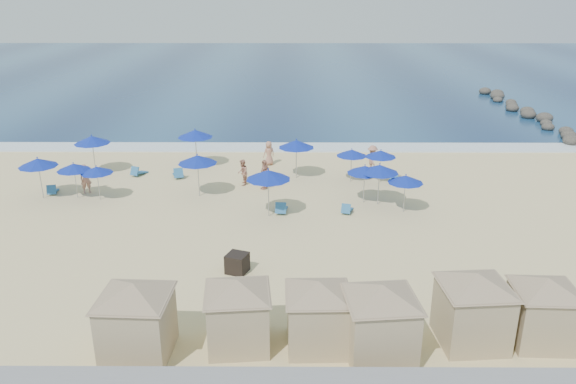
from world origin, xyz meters
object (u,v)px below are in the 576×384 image
object	(u,v)px
trash_bin	(237,263)
umbrella_6	(268,175)
umbrella_12	(380,169)
umbrella_7	(296,144)
umbrella_5	(197,159)
umbrella_8	(365,169)
rock_jetty	(534,116)
umbrella_11	(406,179)
umbrella_10	(381,154)
beachgoer_1	(243,172)
umbrella_9	(352,153)
cabana_2	(318,305)
cabana_3	(381,312)
umbrella_2	(92,140)
beachgoer_3	(372,159)
beachgoer_2	(265,174)
beachgoer_0	(86,179)
cabana_4	(474,299)
cabana_1	(238,304)
cabana_5	(545,302)
umbrella_3	(97,170)
umbrella_4	(195,134)
beachgoer_4	(269,153)
cabana_0	(136,310)
umbrella_0	(38,162)
umbrella_1	(74,167)

from	to	relation	value
trash_bin	umbrella_6	size ratio (longest dim) A/B	0.31
umbrella_12	umbrella_7	bearing A→B (deg)	134.60
umbrella_5	umbrella_8	size ratio (longest dim) A/B	1.13
rock_jetty	umbrella_11	distance (m)	27.38
umbrella_8	umbrella_11	size ratio (longest dim) A/B	1.04
umbrella_10	beachgoer_1	world-z (taller)	umbrella_10
umbrella_8	umbrella_9	size ratio (longest dim) A/B	1.05
cabana_2	umbrella_11	bearing A→B (deg)	66.56
cabana_3	umbrella_2	world-z (taller)	cabana_3
cabana_2	beachgoer_3	bearing A→B (deg)	76.82
umbrella_10	umbrella_11	size ratio (longest dim) A/B	1.00
cabana_3	beachgoer_1	xyz separation A→B (m)	(-5.92, 16.96, -0.88)
umbrella_5	beachgoer_2	world-z (taller)	umbrella_5
umbrella_9	beachgoer_0	world-z (taller)	umbrella_9
trash_bin	umbrella_8	xyz separation A→B (m)	(6.44, 8.24, 1.56)
trash_bin	cabana_4	size ratio (longest dim) A/B	0.18
rock_jetty	umbrella_5	world-z (taller)	umbrella_5
cabana_1	cabana_4	distance (m)	8.01
cabana_5	beachgoer_1	world-z (taller)	cabana_5
cabana_4	umbrella_7	world-z (taller)	cabana_4
umbrella_3	umbrella_4	size ratio (longest dim) A/B	0.78
beachgoer_3	beachgoer_4	size ratio (longest dim) A/B	1.11
rock_jetty	beachgoer_2	size ratio (longest dim) A/B	14.42
cabana_0	umbrella_5	world-z (taller)	cabana_0
umbrella_8	umbrella_12	size ratio (longest dim) A/B	0.94
cabana_3	umbrella_7	distance (m)	18.59
cabana_4	umbrella_12	distance (m)	13.04
cabana_0	umbrella_11	distance (m)	16.85
trash_bin	umbrella_2	xyz separation A→B (m)	(-10.55, 13.45, 1.84)
cabana_0	beachgoer_1	xyz separation A→B (m)	(2.11, 16.90, -0.88)
umbrella_9	umbrella_3	bearing A→B (deg)	-167.57
umbrella_7	beachgoer_4	size ratio (longest dim) A/B	1.56
umbrella_3	umbrella_7	world-z (taller)	umbrella_7
umbrella_2	umbrella_11	bearing A→B (deg)	-19.20
cabana_4	beachgoer_0	xyz separation A→B (m)	(-18.38, 14.75, -0.81)
umbrella_7	umbrella_4	bearing A→B (deg)	161.59
umbrella_12	beachgoer_4	distance (m)	9.83
cabana_1	cabana_3	xyz separation A→B (m)	(4.72, -0.58, 0.10)
umbrella_0	umbrella_5	world-z (taller)	umbrella_5
umbrella_1	umbrella_11	bearing A→B (deg)	-6.21
cabana_3	umbrella_9	xyz separation A→B (m)	(0.83, 17.66, 0.19)
umbrella_3	umbrella_1	bearing A→B (deg)	170.32
umbrella_2	umbrella_1	bearing A→B (deg)	-84.42
trash_bin	beachgoer_2	world-z (taller)	beachgoer_2
umbrella_5	umbrella_9	bearing A→B (deg)	15.84
rock_jetty	umbrella_12	size ratio (longest dim) A/B	10.97
umbrella_9	umbrella_0	bearing A→B (deg)	-170.60
umbrella_9	beachgoer_2	distance (m)	5.61
cabana_1	umbrella_0	world-z (taller)	cabana_1
cabana_1	beachgoer_2	world-z (taller)	cabana_1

